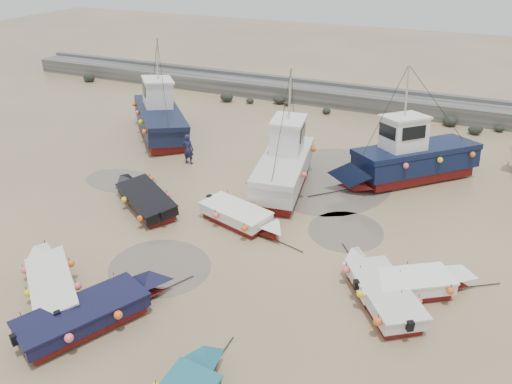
% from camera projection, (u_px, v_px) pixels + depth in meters
% --- Properties ---
extents(ground, '(120.00, 120.00, 0.00)m').
position_uv_depth(ground, '(217.00, 252.00, 21.27)').
color(ground, tan).
rests_on(ground, ground).
extents(seawall, '(60.00, 4.92, 1.50)m').
position_uv_depth(seawall, '(348.00, 99.00, 38.84)').
color(seawall, slate).
rests_on(seawall, ground).
extents(puddle_a, '(4.25, 4.25, 0.01)m').
position_uv_depth(puddle_a, '(160.00, 267.00, 20.35)').
color(puddle_a, '#60574C').
rests_on(puddle_a, ground).
extents(puddle_b, '(3.43, 3.43, 0.01)m').
position_uv_depth(puddle_b, '(346.00, 231.00, 22.80)').
color(puddle_b, '#60574C').
rests_on(puddle_b, ground).
extents(puddle_c, '(4.26, 4.26, 0.01)m').
position_uv_depth(puddle_c, '(121.00, 181.00, 27.41)').
color(puddle_c, '#60574C').
rests_on(puddle_c, ground).
extents(puddle_d, '(6.89, 6.89, 0.01)m').
position_uv_depth(puddle_d, '(331.00, 178.00, 27.70)').
color(puddle_d, '#60574C').
rests_on(puddle_d, ground).
extents(dinghy_0, '(5.27, 4.56, 1.43)m').
position_uv_depth(dinghy_0, '(53.00, 279.00, 18.73)').
color(dinghy_0, maroon).
rests_on(dinghy_0, ground).
extents(dinghy_1, '(3.96, 6.33, 1.43)m').
position_uv_depth(dinghy_1, '(93.00, 310.00, 17.21)').
color(dinghy_1, maroon).
rests_on(dinghy_1, ground).
extents(dinghy_3, '(5.31, 3.77, 1.43)m').
position_uv_depth(dinghy_3, '(413.00, 282.00, 18.56)').
color(dinghy_3, maroon).
rests_on(dinghy_3, ground).
extents(dinghy_4, '(5.77, 4.28, 1.43)m').
position_uv_depth(dinghy_4, '(145.00, 196.00, 24.66)').
color(dinghy_4, maroon).
rests_on(dinghy_4, ground).
extents(dinghy_5, '(5.54, 2.76, 1.43)m').
position_uv_depth(dinghy_5, '(242.00, 215.00, 22.96)').
color(dinghy_5, maroon).
rests_on(dinghy_5, ground).
extents(dinghy_6, '(4.15, 5.37, 1.43)m').
position_uv_depth(dinghy_6, '(379.00, 287.00, 18.32)').
color(dinghy_6, maroon).
rests_on(dinghy_6, ground).
extents(cabin_boat_0, '(7.85, 8.54, 6.22)m').
position_uv_depth(cabin_boat_0, '(157.00, 115.00, 33.23)').
color(cabin_boat_0, maroon).
rests_on(cabin_boat_0, ground).
extents(cabin_boat_1, '(3.42, 9.60, 6.22)m').
position_uv_depth(cabin_boat_1, '(285.00, 161.00, 26.41)').
color(cabin_boat_1, maroon).
rests_on(cabin_boat_1, ground).
extents(cabin_boat_2, '(8.02, 7.73, 6.22)m').
position_uv_depth(cabin_boat_2, '(408.00, 158.00, 26.84)').
color(cabin_boat_2, maroon).
rests_on(cabin_boat_2, ground).
extents(person, '(0.68, 0.46, 1.83)m').
position_uv_depth(person, '(189.00, 163.00, 29.46)').
color(person, '#1A1C3C').
rests_on(person, ground).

